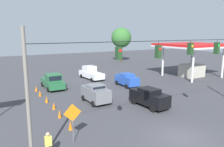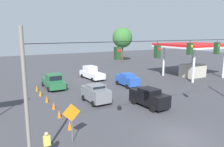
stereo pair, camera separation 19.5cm
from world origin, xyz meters
name	(u,v)px [view 2 (the right image)]	position (x,y,z in m)	size (l,w,h in m)	color
ground_plane	(180,138)	(0.00, 0.00, 0.00)	(140.00, 140.00, 0.00)	#3D3D42
overhead_signal_span	(174,69)	(-0.10, -1.05, 4.98)	(20.72, 0.38, 7.94)	slate
sedan_grey_withflow_mid	(96,93)	(1.80, -10.71, 1.05)	(2.16, 3.93, 2.02)	slate
sedan_black_crossing_near	(149,97)	(-2.41, -6.66, 1.02)	(2.17, 4.63, 1.95)	black
sedan_blue_oncoming_far	(127,79)	(-5.43, -15.35, 0.97)	(2.01, 4.16, 1.86)	#234CB2
pickup_truck_green_withflow_far	(53,81)	(4.27, -19.32, 0.98)	(2.35, 5.41, 2.12)	#236038
pickup_truck_white_oncoming_deep	(92,73)	(-3.02, -22.58, 0.98)	(2.47, 5.68, 2.12)	silver
traffic_cone_nearest	(70,125)	(6.61, -5.36, 0.37)	(0.32, 0.32, 0.75)	orange
traffic_cone_second	(59,114)	(6.63, -8.25, 0.37)	(0.32, 0.32, 0.75)	orange
traffic_cone_third	(54,106)	(6.46, -10.78, 0.37)	(0.32, 0.32, 0.75)	orange
traffic_cone_fourth	(47,99)	(6.57, -13.35, 0.37)	(0.32, 0.32, 0.75)	orange
traffic_cone_fifth	(40,93)	(6.66, -16.30, 0.37)	(0.32, 0.32, 0.75)	orange
traffic_cone_farthest	(37,88)	(6.60, -18.88, 0.37)	(0.32, 0.32, 0.75)	orange
gas_station	(194,53)	(-19.31, -15.52, 4.24)	(10.86, 9.58, 5.82)	red
work_zone_sign	(72,116)	(7.13, -3.26, 1.99)	(1.27, 0.06, 2.84)	slate
pedestrian	(47,145)	(9.10, -2.22, 0.84)	(0.40, 0.28, 1.67)	#2D334C
tree_horizon_right	(122,38)	(-19.43, -39.03, 6.40)	(5.27, 5.27, 9.06)	#4C3823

